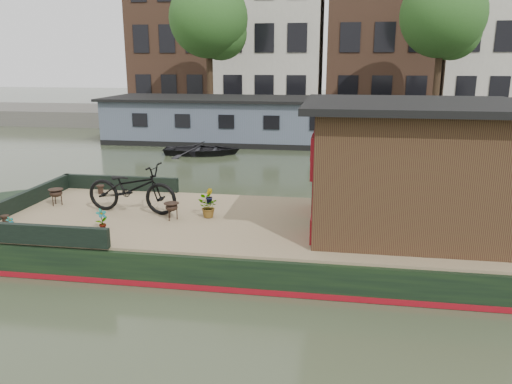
# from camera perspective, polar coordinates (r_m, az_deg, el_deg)

# --- Properties ---
(ground) EXTENTS (120.00, 120.00, 0.00)m
(ground) POSITION_cam_1_polar(r_m,az_deg,el_deg) (10.25, 4.12, -6.93)
(ground) COLOR #293320
(ground) RESTS_ON ground
(houseboat_hull) EXTENTS (14.01, 4.02, 0.60)m
(houseboat_hull) POSITION_cam_1_polar(r_m,az_deg,el_deg) (10.35, -3.25, -5.10)
(houseboat_hull) COLOR black
(houseboat_hull) RESTS_ON ground
(houseboat_deck) EXTENTS (11.80, 3.80, 0.05)m
(houseboat_deck) POSITION_cam_1_polar(r_m,az_deg,el_deg) (10.04, 4.19, -3.62)
(houseboat_deck) COLOR #857052
(houseboat_deck) RESTS_ON houseboat_hull
(bow_bulwark) EXTENTS (3.00, 4.00, 0.35)m
(bow_bulwark) POSITION_cam_1_polar(r_m,az_deg,el_deg) (11.55, -21.71, -1.16)
(bow_bulwark) COLOR black
(bow_bulwark) RESTS_ON houseboat_deck
(cabin) EXTENTS (4.00, 3.50, 2.42)m
(cabin) POSITION_cam_1_polar(r_m,az_deg,el_deg) (9.79, 17.20, 2.86)
(cabin) COLOR black
(cabin) RESTS_ON houseboat_deck
(bicycle) EXTENTS (2.07, 0.87, 1.06)m
(bicycle) POSITION_cam_1_polar(r_m,az_deg,el_deg) (10.85, -14.02, 0.43)
(bicycle) COLOR black
(bicycle) RESTS_ON houseboat_deck
(potted_plant_a) EXTENTS (0.25, 0.27, 0.42)m
(potted_plant_a) POSITION_cam_1_polar(r_m,az_deg,el_deg) (9.93, -17.20, -3.04)
(potted_plant_a) COLOR #A3452E
(potted_plant_a) RESTS_ON houseboat_deck
(potted_plant_b) EXTENTS (0.23, 0.24, 0.35)m
(potted_plant_b) POSITION_cam_1_polar(r_m,az_deg,el_deg) (11.31, -5.40, -0.48)
(potted_plant_b) COLOR brown
(potted_plant_b) RESTS_ON houseboat_deck
(potted_plant_c) EXTENTS (0.41, 0.35, 0.45)m
(potted_plant_c) POSITION_cam_1_polar(r_m,az_deg,el_deg) (10.31, -5.60, -1.70)
(potted_plant_c) COLOR #9B4C2D
(potted_plant_c) RESTS_ON houseboat_deck
(potted_plant_e) EXTENTS (0.14, 0.18, 0.32)m
(potted_plant_e) POSITION_cam_1_polar(r_m,az_deg,el_deg) (10.43, -26.24, -3.39)
(potted_plant_e) COLOR #9F5F2E
(potted_plant_e) RESTS_ON houseboat_deck
(brazier_front) EXTENTS (0.39, 0.39, 0.35)m
(brazier_front) POSITION_cam_1_polar(r_m,az_deg,el_deg) (10.28, -9.60, -2.17)
(brazier_front) COLOR black
(brazier_front) RESTS_ON houseboat_deck
(brazier_rear) EXTENTS (0.35, 0.35, 0.37)m
(brazier_rear) POSITION_cam_1_polar(r_m,az_deg,el_deg) (12.01, -21.86, -0.53)
(brazier_rear) COLOR black
(brazier_rear) RESTS_ON houseboat_deck
(bollard_port) EXTENTS (0.19, 0.19, 0.21)m
(bollard_port) POSITION_cam_1_polar(r_m,az_deg,el_deg) (12.69, -17.34, 0.28)
(bollard_port) COLOR black
(bollard_port) RESTS_ON houseboat_deck
(bollard_stbd) EXTENTS (0.16, 0.16, 0.18)m
(bollard_stbd) POSITION_cam_1_polar(r_m,az_deg,el_deg) (11.04, -26.73, -2.86)
(bollard_stbd) COLOR black
(bollard_stbd) RESTS_ON houseboat_deck
(dinghy) EXTENTS (3.42, 2.64, 0.65)m
(dinghy) POSITION_cam_1_polar(r_m,az_deg,el_deg) (20.95, -6.18, 5.18)
(dinghy) COLOR black
(dinghy) RESTS_ON ground
(far_houseboat) EXTENTS (20.40, 4.40, 2.11)m
(far_houseboat) POSITION_cam_1_polar(r_m,az_deg,el_deg) (23.68, 7.28, 7.82)
(far_houseboat) COLOR #485061
(far_houseboat) RESTS_ON ground
(quay) EXTENTS (60.00, 6.00, 0.90)m
(quay) POSITION_cam_1_polar(r_m,az_deg,el_deg) (30.19, 7.71, 8.29)
(quay) COLOR #47443F
(quay) RESTS_ON ground
(tree_left) EXTENTS (4.40, 4.40, 7.40)m
(tree_left) POSITION_cam_1_polar(r_m,az_deg,el_deg) (29.53, -5.12, 18.80)
(tree_left) COLOR #332316
(tree_left) RESTS_ON quay
(tree_right) EXTENTS (4.40, 4.40, 7.40)m
(tree_right) POSITION_cam_1_polar(r_m,az_deg,el_deg) (29.14, 20.81, 18.00)
(tree_right) COLOR #332316
(tree_right) RESTS_ON quay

